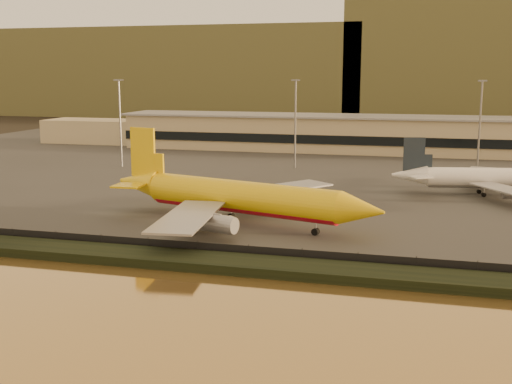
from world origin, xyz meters
TOP-DOWN VIEW (x-y plane):
  - ground at (0.00, 0.00)m, footprint 900.00×900.00m
  - embankment at (0.00, -17.00)m, footprint 320.00×7.00m
  - tarmac at (0.00, 95.00)m, footprint 320.00×220.00m
  - perimeter_fence at (0.00, -13.00)m, footprint 300.00×0.05m
  - terminal_building at (-14.52, 125.55)m, footprint 202.00×25.00m
  - apron_light_masts at (15.00, 75.00)m, footprint 152.20×12.20m
  - distant_hills at (-20.74, 340.00)m, footprint 470.00×160.00m
  - dhl_cargo_jet at (-6.13, 8.59)m, footprint 55.14×52.76m
  - white_narrowbody_jet at (41.52, 50.28)m, footprint 45.07×43.38m
  - gse_vehicle_yellow at (6.91, 31.78)m, footprint 4.75×3.57m
  - gse_vehicle_white at (-17.85, 38.70)m, footprint 4.61×2.10m

SIDE VIEW (x-z plane):
  - ground at x=0.00m, z-range 0.00..0.00m
  - tarmac at x=0.00m, z-range 0.00..0.20m
  - embankment at x=0.00m, z-range 0.00..1.40m
  - gse_vehicle_yellow at x=6.91m, z-range 0.20..2.15m
  - gse_vehicle_white at x=-17.85m, z-range 0.20..2.27m
  - perimeter_fence at x=0.00m, z-range 0.20..2.40m
  - white_narrowbody_jet at x=41.52m, z-range -2.42..10.58m
  - dhl_cargo_jet at x=-6.13m, z-range -3.17..13.56m
  - terminal_building at x=-14.52m, z-range -0.05..12.55m
  - apron_light_masts at x=15.00m, z-range 3.00..28.40m
  - distant_hills at x=-20.74m, z-range -3.61..66.39m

